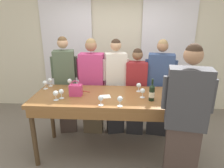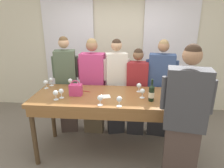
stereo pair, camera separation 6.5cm
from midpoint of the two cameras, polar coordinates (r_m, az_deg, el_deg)
ground_plane at (r=3.49m, az=0.43°, el=-18.82°), size 18.00×18.00×0.00m
wall_back at (r=4.64m, az=2.24°, el=9.65°), size 12.00×0.06×2.80m
curtain_panel_left at (r=4.77m, az=-11.59°, el=8.86°), size 1.15×0.03×2.69m
curtain_panel_right at (r=4.67m, az=16.25°, el=8.29°), size 1.15×0.03×2.69m
tasting_bar at (r=3.00m, az=0.44°, el=-5.17°), size 2.34×0.88×1.01m
wine_bottle at (r=2.82m, az=11.87°, el=-2.51°), size 0.08×0.08×0.32m
handbag at (r=3.01m, az=-9.71°, el=-1.58°), size 0.18×0.11×0.24m
wine_glass_front_left at (r=2.60m, az=2.79°, el=-4.43°), size 0.07×0.07×0.14m
wine_glass_front_mid at (r=3.53m, az=-16.55°, el=1.09°), size 0.07×0.07×0.14m
wine_glass_front_right at (r=3.41m, az=-17.92°, el=0.37°), size 0.07×0.07×0.14m
wine_glass_center_left at (r=2.91m, az=-15.23°, el=-2.54°), size 0.07×0.07×0.14m
wine_glass_center_mid at (r=3.32m, az=18.97°, el=-0.25°), size 0.07×0.07×0.14m
wine_glass_center_right at (r=2.63m, az=-2.74°, el=-4.10°), size 0.07×0.07×0.14m
wine_glass_back_left at (r=2.91m, az=9.31°, el=-2.11°), size 0.07×0.07×0.14m
wine_glass_back_mid at (r=3.40m, az=-11.33°, el=0.86°), size 0.07×0.07×0.14m
wine_glass_back_right at (r=2.95m, az=-13.72°, el=-2.11°), size 0.07×0.07×0.14m
wine_glass_near_host at (r=3.14m, az=8.30°, el=-0.51°), size 0.07×0.07×0.14m
napkin at (r=2.94m, az=-1.27°, el=-3.57°), size 0.17×0.17×0.00m
pen at (r=3.15m, az=-6.75°, el=-2.12°), size 0.14×0.05×0.01m
guest_olive_jacket at (r=3.76m, az=-12.31°, el=-0.37°), size 0.48×0.33×1.81m
guest_pink_top at (r=3.66m, az=-4.92°, el=-0.80°), size 0.53×0.26×1.78m
guest_cream_sweater at (r=3.60m, az=1.74°, el=-0.76°), size 0.48×0.28×1.78m
guest_striped_shirt at (r=3.64m, az=7.59°, el=-2.29°), size 0.48×0.24×1.62m
guest_navy_coat at (r=3.66m, az=14.07°, el=-1.43°), size 0.55×0.30×1.78m
host_pouring at (r=2.52m, az=20.50°, el=-10.37°), size 0.57×0.31×1.87m
potted_plant at (r=4.75m, az=21.45°, el=-4.53°), size 0.36×0.36×0.69m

